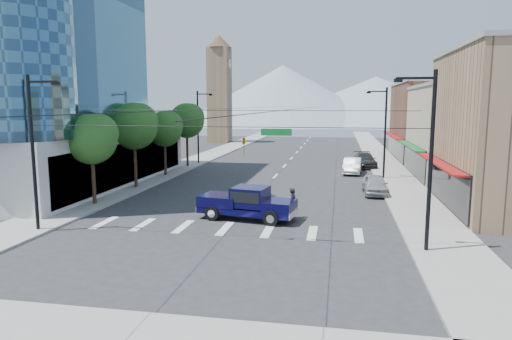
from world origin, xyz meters
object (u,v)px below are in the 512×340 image
object	(u,v)px
pedestrian	(293,203)
parked_car_near	(375,185)
pickup_truck	(247,202)
parked_car_mid	(352,166)
parked_car_far	(365,160)

from	to	relation	value
pedestrian	parked_car_near	xyz separation A→B (m)	(5.86, 9.18, -0.19)
pickup_truck	parked_car_near	xyz separation A→B (m)	(8.78, 9.99, -0.31)
pickup_truck	parked_car_mid	world-z (taller)	pickup_truck
parked_car_far	parked_car_mid	bearing A→B (deg)	-111.27
pickup_truck	parked_car_far	size ratio (longest dim) A/B	1.14
pickup_truck	parked_car_far	bearing A→B (deg)	81.34
pedestrian	parked_car_near	bearing A→B (deg)	-17.47
parked_car_far	pedestrian	bearing A→B (deg)	-107.68
parked_car_mid	parked_car_near	bearing A→B (deg)	-77.75
parked_car_far	parked_car_near	bearing A→B (deg)	-94.89
parked_car_near	pedestrian	bearing A→B (deg)	-123.82
pedestrian	parked_car_near	distance (m)	10.89
parked_car_near	parked_car_far	bearing A→B (deg)	88.75
parked_car_far	pickup_truck	bearing A→B (deg)	-113.13
pickup_truck	parked_car_far	xyz separation A→B (m)	(8.78, 26.63, -0.27)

